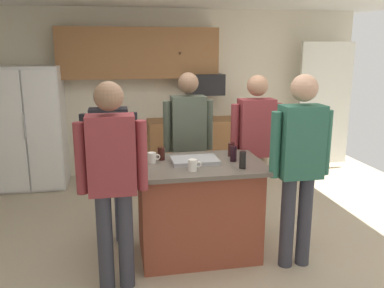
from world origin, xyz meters
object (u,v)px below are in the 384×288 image
(person_guest_left, at_px, (255,141))
(glass_short_whisky, at_px, (161,154))
(glass_stout_tall, at_px, (231,149))
(serving_tray, at_px, (195,160))
(person_elder_center, at_px, (112,173))
(person_guest_right, at_px, (110,153))
(mug_blue_stoneware, at_px, (152,158))
(tumbler_amber, at_px, (243,160))
(mug_ceramic_white, at_px, (193,165))
(glass_pilsner, at_px, (233,154))
(refrigerator, at_px, (31,128))
(person_host_foreground, at_px, (300,159))
(person_guest_by_door, at_px, (188,137))
(microwave_over_range, at_px, (205,84))
(kitchen_island, at_px, (198,208))

(person_guest_left, relative_size, glass_short_whisky, 13.82)
(glass_stout_tall, xyz_separation_m, serving_tray, (-0.41, -0.16, -0.05))
(serving_tray, bearing_deg, person_elder_center, -148.41)
(person_guest_right, distance_m, person_elder_center, 0.88)
(serving_tray, bearing_deg, person_guest_left, 31.91)
(person_guest_left, height_order, person_elder_center, person_elder_center)
(person_guest_left, xyz_separation_m, mug_blue_stoneware, (-1.18, -0.43, -0.01))
(tumbler_amber, bearing_deg, glass_stout_tall, 87.54)
(glass_stout_tall, xyz_separation_m, mug_ceramic_white, (-0.48, -0.42, -0.02))
(tumbler_amber, bearing_deg, glass_pilsner, 93.74)
(person_guest_left, relative_size, serving_tray, 3.92)
(refrigerator, height_order, mug_ceramic_white, refrigerator)
(person_host_foreground, relative_size, tumbler_amber, 11.36)
(person_guest_by_door, distance_m, glass_short_whisky, 0.71)
(person_elder_center, bearing_deg, microwave_over_range, 34.90)
(kitchen_island, distance_m, glass_pilsner, 0.64)
(refrigerator, height_order, microwave_over_range, refrigerator)
(person_guest_by_door, relative_size, person_guest_left, 1.01)
(mug_blue_stoneware, bearing_deg, person_guest_right, 138.38)
(mug_ceramic_white, bearing_deg, person_guest_by_door, 81.91)
(person_guest_by_door, height_order, person_elder_center, person_elder_center)
(microwave_over_range, distance_m, serving_tray, 2.68)
(tumbler_amber, xyz_separation_m, glass_short_whisky, (-0.69, 0.42, -0.02))
(person_guest_by_door, relative_size, person_elder_center, 0.99)
(refrigerator, xyz_separation_m, person_guest_by_door, (2.01, -1.67, 0.13))
(person_host_foreground, bearing_deg, mug_ceramic_white, 16.01)
(microwave_over_range, height_order, person_guest_left, person_guest_left)
(person_guest_right, bearing_deg, person_elder_center, -60.97)
(person_guest_left, bearing_deg, person_elder_center, -2.06)
(microwave_over_range, distance_m, glass_short_whisky, 2.62)
(person_guest_by_door, height_order, glass_pilsner, person_guest_by_door)
(glass_stout_tall, bearing_deg, person_host_foreground, -50.69)
(person_guest_by_door, distance_m, glass_stout_tall, 0.69)
(microwave_over_range, relative_size, glass_pilsner, 3.78)
(person_elder_center, bearing_deg, kitchen_island, -0.00)
(mug_ceramic_white, xyz_separation_m, serving_tray, (0.07, 0.26, -0.03))
(glass_short_whisky, bearing_deg, refrigerator, 125.70)
(person_guest_by_door, distance_m, person_elder_center, 1.50)
(tumbler_amber, height_order, glass_pilsner, tumbler_amber)
(person_guest_by_door, xyz_separation_m, mug_blue_stoneware, (-0.48, -0.70, -0.02))
(person_guest_left, bearing_deg, person_host_foreground, 62.33)
(person_elder_center, distance_m, glass_pilsner, 1.23)
(refrigerator, distance_m, serving_tray, 3.11)
(kitchen_island, distance_m, serving_tray, 0.48)
(microwave_over_range, distance_m, person_guest_left, 2.12)
(person_guest_by_door, bearing_deg, glass_pilsner, 24.29)
(person_guest_right, distance_m, glass_short_whisky, 0.55)
(refrigerator, relative_size, mug_blue_stoneware, 14.58)
(mug_ceramic_white, height_order, serving_tray, mug_ceramic_white)
(person_elder_center, relative_size, mug_blue_stoneware, 14.55)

